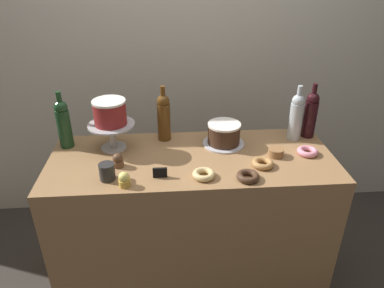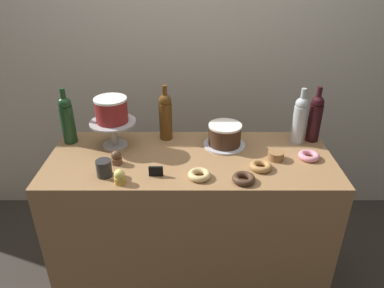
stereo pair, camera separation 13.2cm
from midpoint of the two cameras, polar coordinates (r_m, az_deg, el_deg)
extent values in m
plane|color=#38332D|center=(2.53, 1.59, -20.77)|extent=(12.00, 12.00, 0.00)
cube|color=beige|center=(2.61, 1.57, 14.76)|extent=(6.00, 0.05, 2.60)
cube|color=#997047|center=(2.20, 1.76, -12.73)|extent=(1.53, 0.61, 0.94)
cylinder|color=#B2B2B7|center=(2.06, -10.13, -0.14)|extent=(0.14, 0.14, 0.01)
cylinder|color=#B2B2B7|center=(2.03, -10.29, 1.63)|extent=(0.04, 0.04, 0.13)
cylinder|color=#B2B2B7|center=(2.00, -10.47, 3.43)|extent=(0.25, 0.25, 0.01)
cylinder|color=maroon|center=(1.98, -10.63, 5.18)|extent=(0.17, 0.17, 0.12)
cylinder|color=white|center=(1.95, -10.81, 7.01)|extent=(0.18, 0.18, 0.01)
cylinder|color=silver|center=(2.05, 7.21, -0.14)|extent=(0.24, 0.24, 0.01)
cylinder|color=#3D2619|center=(2.02, 7.30, 1.33)|extent=(0.18, 0.18, 0.11)
cylinder|color=white|center=(2.00, 7.41, 2.86)|extent=(0.19, 0.19, 0.01)
cylinder|color=#193D1E|center=(2.13, -17.23, 2.97)|extent=(0.08, 0.08, 0.22)
sphere|color=#193D1E|center=(2.08, -17.72, 6.14)|extent=(0.07, 0.07, 0.07)
cylinder|color=#193D1E|center=(2.06, -17.92, 7.45)|extent=(0.03, 0.03, 0.08)
cylinder|color=#5B3814|center=(2.07, -2.18, 3.65)|extent=(0.08, 0.08, 0.22)
sphere|color=#5B3814|center=(2.02, -2.24, 6.92)|extent=(0.07, 0.07, 0.07)
cylinder|color=#5B3814|center=(2.01, -2.27, 8.28)|extent=(0.03, 0.03, 0.08)
cylinder|color=black|center=(2.19, 20.73, 3.11)|extent=(0.08, 0.08, 0.22)
sphere|color=black|center=(2.14, 21.31, 6.19)|extent=(0.07, 0.07, 0.07)
cylinder|color=black|center=(2.12, 21.54, 7.45)|extent=(0.03, 0.03, 0.08)
cylinder|color=#B2BCC1|center=(2.13, 18.56, 2.85)|extent=(0.08, 0.08, 0.22)
sphere|color=#B2BCC1|center=(2.09, 19.09, 6.01)|extent=(0.07, 0.07, 0.07)
cylinder|color=#B2BCC1|center=(2.07, 19.31, 7.31)|extent=(0.03, 0.03, 0.08)
cylinder|color=brown|center=(1.89, -9.74, -2.65)|extent=(0.06, 0.06, 0.03)
sphere|color=brown|center=(1.87, -9.82, -1.82)|extent=(0.05, 0.05, 0.05)
cylinder|color=gold|center=(1.73, -9.07, -5.69)|extent=(0.06, 0.06, 0.03)
sphere|color=#EFDB6B|center=(1.71, -9.15, -4.82)|extent=(0.05, 0.05, 0.05)
torus|color=pink|center=(2.02, 20.12, -1.86)|extent=(0.11, 0.11, 0.03)
torus|color=#B27F47|center=(1.86, 13.09, -3.52)|extent=(0.11, 0.11, 0.03)
torus|color=#472D1E|center=(1.75, 10.57, -5.50)|extent=(0.11, 0.11, 0.03)
torus|color=#E0C17F|center=(1.75, 3.53, -4.96)|extent=(0.11, 0.11, 0.03)
cylinder|color=olive|center=(1.97, 15.23, -2.25)|extent=(0.08, 0.08, 0.01)
cylinder|color=olive|center=(1.96, 15.27, -1.97)|extent=(0.08, 0.08, 0.01)
cylinder|color=olive|center=(1.96, 15.31, -1.69)|extent=(0.08, 0.08, 0.01)
cylinder|color=olive|center=(1.95, 15.35, -1.41)|extent=(0.08, 0.08, 0.01)
cube|color=black|center=(1.76, -3.43, -4.38)|extent=(0.07, 0.01, 0.05)
cylinder|color=#282828|center=(1.78, -11.60, -3.82)|extent=(0.08, 0.08, 0.09)
camera|label=1|loc=(0.07, -88.00, 1.07)|focal=33.49mm
camera|label=2|loc=(0.07, 92.00, -1.07)|focal=33.49mm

